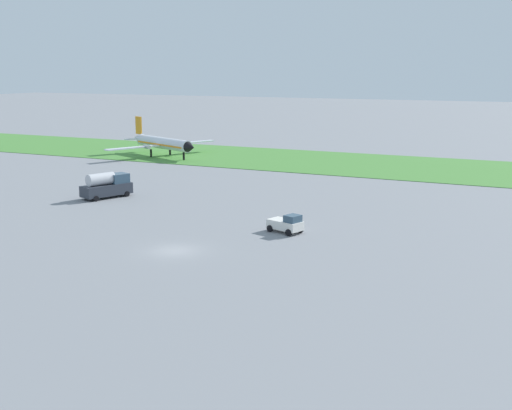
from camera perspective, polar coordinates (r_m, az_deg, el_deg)
The scene contains 5 objects.
ground_plane at distance 60.95m, azimuth -7.05°, elevation -3.95°, with size 600.00×600.00×0.00m, color gray.
grass_taxiway_strip at distance 116.13m, azimuth 9.22°, elevation 3.51°, with size 360.00×28.00×0.08m, color #478438.
airplane_taxiing_turboprop at distance 125.71m, azimuth -8.11°, elevation 5.34°, with size 19.41×22.37×7.11m.
pushback_tug_near_gate at distance 66.93m, azimuth 2.65°, elevation -1.64°, with size 3.98×2.96×1.95m.
fuel_truck_midfield at distance 87.01m, azimuth -12.76°, elevation 1.66°, with size 4.53×6.93×3.29m.
Camera 1 is at (31.57, -49.48, 16.41)m, focal length 46.25 mm.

